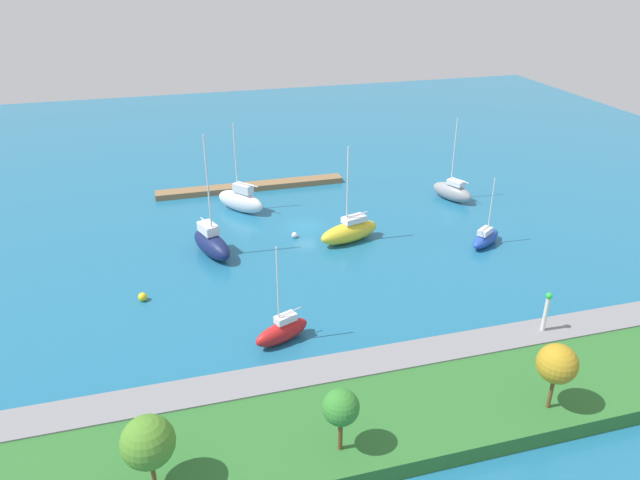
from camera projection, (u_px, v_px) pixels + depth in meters
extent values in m
plane|color=#1E668C|center=(305.00, 226.00, 73.28)|extent=(160.00, 160.00, 0.00)
cube|color=olive|center=(251.00, 187.00, 84.46)|extent=(26.70, 2.24, 0.79)
cube|color=gray|center=(392.00, 364.00, 47.85)|extent=(69.26, 3.28, 1.48)
cube|color=#2D6B2D|center=(418.00, 407.00, 43.38)|extent=(63.29, 10.51, 1.35)
cylinder|color=silver|center=(545.00, 314.00, 50.11)|extent=(0.36, 0.36, 3.20)
sphere|color=green|center=(549.00, 296.00, 49.29)|extent=(0.56, 0.56, 0.56)
cylinder|color=brown|center=(153.00, 470.00, 35.73)|extent=(0.28, 0.28, 2.55)
sphere|color=#4C8428|center=(148.00, 442.00, 34.73)|extent=(3.26, 3.26, 3.26)
cylinder|color=brown|center=(551.00, 390.00, 41.82)|extent=(0.28, 0.28, 3.01)
sphere|color=#AD841E|center=(557.00, 364.00, 40.77)|extent=(2.84, 2.84, 2.84)
cylinder|color=brown|center=(340.00, 432.00, 38.33)|extent=(0.31, 0.31, 2.80)
sphere|color=#337F2D|center=(341.00, 407.00, 37.39)|extent=(2.42, 2.42, 2.42)
ellipsoid|color=gray|center=(452.00, 192.00, 80.52)|extent=(4.64, 6.54, 2.32)
cube|color=silver|center=(456.00, 183.00, 79.53)|extent=(2.14, 2.58, 0.67)
cylinder|color=silver|center=(454.00, 151.00, 78.22)|extent=(0.15, 0.15, 9.05)
cylinder|color=silver|center=(460.00, 181.00, 78.89)|extent=(1.35, 2.64, 0.12)
ellipsoid|color=yellow|center=(349.00, 232.00, 69.02)|extent=(8.06, 4.47, 2.38)
cube|color=silver|center=(354.00, 219.00, 68.64)|extent=(3.06, 2.16, 0.67)
cylinder|color=silver|center=(348.00, 186.00, 66.27)|extent=(0.18, 0.18, 9.24)
cylinder|color=silver|center=(357.00, 215.00, 68.64)|extent=(2.85, 0.97, 0.15)
ellipsoid|color=#141E4C|center=(212.00, 245.00, 65.93)|extent=(4.87, 7.69, 2.55)
cube|color=silver|center=(208.00, 228.00, 65.55)|extent=(2.31, 2.98, 1.05)
cylinder|color=silver|center=(208.00, 187.00, 62.57)|extent=(0.17, 0.17, 11.42)
cylinder|color=silver|center=(206.00, 222.00, 65.52)|extent=(1.05, 2.52, 0.14)
ellipsoid|color=#2347B2|center=(486.00, 239.00, 68.37)|extent=(5.46, 4.47, 1.57)
cube|color=silver|center=(485.00, 231.00, 67.58)|extent=(2.20, 1.95, 0.66)
cylinder|color=silver|center=(491.00, 206.00, 66.76)|extent=(0.13, 0.13, 6.55)
cylinder|color=silver|center=(483.00, 229.00, 66.98)|extent=(2.17, 1.52, 0.10)
ellipsoid|color=red|center=(282.00, 332.00, 51.42)|extent=(5.49, 3.45, 1.91)
cube|color=silver|center=(286.00, 318.00, 51.08)|extent=(2.12, 1.59, 0.65)
cylinder|color=silver|center=(278.00, 287.00, 49.19)|extent=(0.13, 0.13, 7.48)
cylinder|color=silver|center=(290.00, 312.00, 51.13)|extent=(2.21, 0.97, 0.10)
ellipsoid|color=white|center=(240.00, 201.00, 76.95)|extent=(6.28, 6.70, 2.75)
cube|color=silver|center=(243.00, 188.00, 75.81)|extent=(2.62, 2.73, 1.12)
cylinder|color=silver|center=(235.00, 158.00, 74.53)|extent=(0.17, 0.17, 8.95)
cylinder|color=silver|center=(247.00, 184.00, 75.13)|extent=(2.35, 2.61, 0.14)
sphere|color=yellow|center=(143.00, 297.00, 57.63)|extent=(0.86, 0.86, 0.86)
sphere|color=white|center=(295.00, 235.00, 70.26)|extent=(0.69, 0.69, 0.69)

